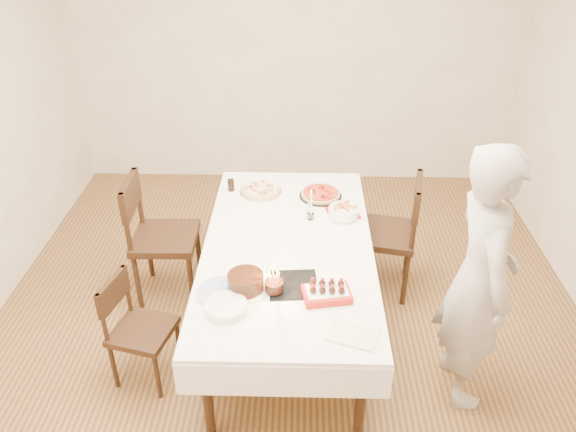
{
  "coord_description": "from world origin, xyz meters",
  "views": [
    {
      "loc": [
        0.07,
        -3.1,
        2.9
      ],
      "look_at": [
        -0.01,
        0.03,
        0.98
      ],
      "focal_mm": 35.0,
      "sensor_mm": 36.0,
      "label": 1
    }
  ],
  "objects_px": {
    "pasta_bowl": "(343,212)",
    "strawberry_box": "(327,293)",
    "cola_glass": "(231,185)",
    "birthday_cake": "(274,282)",
    "dining_table": "(288,288)",
    "person": "(479,280)",
    "chair_left_dessert": "(143,331)",
    "pizza_white": "(261,190)",
    "chair_left_savory": "(165,238)",
    "pizza_pepperoni": "(321,194)",
    "taper_candle": "(311,204)",
    "chair_right_savory": "(384,234)",
    "layer_cake": "(246,282)"
  },
  "relations": [
    {
      "from": "chair_left_savory",
      "to": "pizza_white",
      "type": "relative_size",
      "value": 3.07
    },
    {
      "from": "cola_glass",
      "to": "birthday_cake",
      "type": "xyz_separation_m",
      "value": [
        0.4,
        -1.25,
        0.03
      ]
    },
    {
      "from": "chair_right_savory",
      "to": "pizza_pepperoni",
      "type": "relative_size",
      "value": 3.04
    },
    {
      "from": "chair_left_dessert",
      "to": "pizza_white",
      "type": "xyz_separation_m",
      "value": [
        0.69,
        1.2,
        0.38
      ]
    },
    {
      "from": "chair_right_savory",
      "to": "chair_left_dessert",
      "type": "relative_size",
      "value": 1.28
    },
    {
      "from": "cola_glass",
      "to": "dining_table",
      "type": "bearing_deg",
      "value": -58.05
    },
    {
      "from": "chair_left_savory",
      "to": "birthday_cake",
      "type": "height_order",
      "value": "chair_left_savory"
    },
    {
      "from": "taper_candle",
      "to": "cola_glass",
      "type": "height_order",
      "value": "taper_candle"
    },
    {
      "from": "chair_left_savory",
      "to": "taper_candle",
      "type": "xyz_separation_m",
      "value": [
        1.11,
        -0.08,
        0.36
      ]
    },
    {
      "from": "cola_glass",
      "to": "birthday_cake",
      "type": "height_order",
      "value": "birthday_cake"
    },
    {
      "from": "taper_candle",
      "to": "layer_cake",
      "type": "bearing_deg",
      "value": -115.89
    },
    {
      "from": "pizza_white",
      "to": "taper_candle",
      "type": "relative_size",
      "value": 1.34
    },
    {
      "from": "person",
      "to": "cola_glass",
      "type": "distance_m",
      "value": 2.04
    },
    {
      "from": "person",
      "to": "cola_glass",
      "type": "height_order",
      "value": "person"
    },
    {
      "from": "cola_glass",
      "to": "chair_right_savory",
      "type": "bearing_deg",
      "value": -10.12
    },
    {
      "from": "chair_left_dessert",
      "to": "pizza_white",
      "type": "bearing_deg",
      "value": -105.41
    },
    {
      "from": "dining_table",
      "to": "chair_left_savory",
      "type": "distance_m",
      "value": 1.05
    },
    {
      "from": "layer_cake",
      "to": "chair_right_savory",
      "type": "bearing_deg",
      "value": 46.14
    },
    {
      "from": "person",
      "to": "pasta_bowl",
      "type": "relative_size",
      "value": 7.99
    },
    {
      "from": "chair_right_savory",
      "to": "person",
      "type": "bearing_deg",
      "value": -57.6
    },
    {
      "from": "pizza_pepperoni",
      "to": "pasta_bowl",
      "type": "distance_m",
      "value": 0.34
    },
    {
      "from": "dining_table",
      "to": "taper_candle",
      "type": "xyz_separation_m",
      "value": [
        0.16,
        0.34,
        0.5
      ]
    },
    {
      "from": "chair_left_savory",
      "to": "birthday_cake",
      "type": "xyz_separation_m",
      "value": [
        0.88,
        -0.91,
        0.32
      ]
    },
    {
      "from": "chair_right_savory",
      "to": "strawberry_box",
      "type": "height_order",
      "value": "chair_right_savory"
    },
    {
      "from": "person",
      "to": "pasta_bowl",
      "type": "xyz_separation_m",
      "value": [
        -0.74,
        0.88,
        -0.07
      ]
    },
    {
      "from": "chair_left_dessert",
      "to": "pasta_bowl",
      "type": "relative_size",
      "value": 3.58
    },
    {
      "from": "pizza_white",
      "to": "layer_cake",
      "type": "relative_size",
      "value": 1.2
    },
    {
      "from": "dining_table",
      "to": "cola_glass",
      "type": "bearing_deg",
      "value": 121.95
    },
    {
      "from": "cola_glass",
      "to": "layer_cake",
      "type": "distance_m",
      "value": 1.26
    },
    {
      "from": "pizza_white",
      "to": "layer_cake",
      "type": "xyz_separation_m",
      "value": [
        -0.01,
        -1.2,
        0.03
      ]
    },
    {
      "from": "chair_left_savory",
      "to": "pizza_pepperoni",
      "type": "distance_m",
      "value": 1.24
    },
    {
      "from": "person",
      "to": "cola_glass",
      "type": "bearing_deg",
      "value": 49.14
    },
    {
      "from": "chair_right_savory",
      "to": "birthday_cake",
      "type": "relative_size",
      "value": 7.78
    },
    {
      "from": "dining_table",
      "to": "chair_left_savory",
      "type": "xyz_separation_m",
      "value": [
        -0.95,
        0.42,
        0.14
      ]
    },
    {
      "from": "cola_glass",
      "to": "strawberry_box",
      "type": "xyz_separation_m",
      "value": [
        0.71,
        -1.3,
        -0.01
      ]
    },
    {
      "from": "chair_left_savory",
      "to": "pasta_bowl",
      "type": "bearing_deg",
      "value": 176.9
    },
    {
      "from": "chair_left_dessert",
      "to": "dining_table",
      "type": "bearing_deg",
      "value": -138.25
    },
    {
      "from": "chair_left_savory",
      "to": "cola_glass",
      "type": "distance_m",
      "value": 0.65
    },
    {
      "from": "pizza_pepperoni",
      "to": "birthday_cake",
      "type": "xyz_separation_m",
      "value": [
        -0.31,
        -1.17,
        0.05
      ]
    },
    {
      "from": "person",
      "to": "cola_glass",
      "type": "xyz_separation_m",
      "value": [
        -1.6,
        1.26,
        -0.07
      ]
    },
    {
      "from": "chair_right_savory",
      "to": "taper_candle",
      "type": "xyz_separation_m",
      "value": [
        -0.58,
        -0.2,
        0.38
      ]
    },
    {
      "from": "birthday_cake",
      "to": "pizza_pepperoni",
      "type": "bearing_deg",
      "value": 75.36
    },
    {
      "from": "pasta_bowl",
      "to": "strawberry_box",
      "type": "bearing_deg",
      "value": -99.4
    },
    {
      "from": "chair_left_savory",
      "to": "pizza_pepperoni",
      "type": "height_order",
      "value": "chair_left_savory"
    },
    {
      "from": "chair_left_dessert",
      "to": "pizza_white",
      "type": "height_order",
      "value": "pizza_white"
    },
    {
      "from": "chair_left_dessert",
      "to": "taper_candle",
      "type": "xyz_separation_m",
      "value": [
        1.08,
        0.81,
        0.49
      ]
    },
    {
      "from": "chair_left_savory",
      "to": "taper_candle",
      "type": "relative_size",
      "value": 4.1
    },
    {
      "from": "chair_left_savory",
      "to": "strawberry_box",
      "type": "height_order",
      "value": "chair_left_savory"
    },
    {
      "from": "cola_glass",
      "to": "chair_left_savory",
      "type": "bearing_deg",
      "value": -145.06
    },
    {
      "from": "pasta_bowl",
      "to": "birthday_cake",
      "type": "xyz_separation_m",
      "value": [
        -0.46,
        -0.87,
        0.03
      ]
    }
  ]
}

